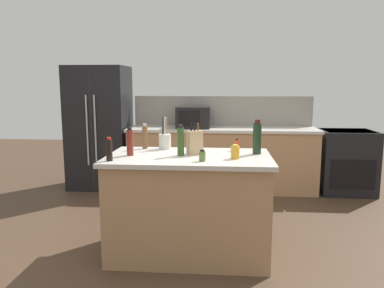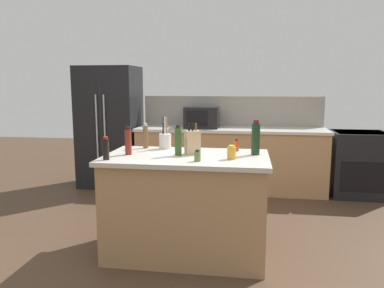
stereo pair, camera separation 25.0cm
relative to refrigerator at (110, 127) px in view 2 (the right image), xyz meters
The scene contains 17 objects.
ground_plane 2.90m from the refrigerator, 54.93° to the right, with size 14.00×14.00×0.00m, color #473323.
back_counter_run 1.93m from the refrigerator, ahead, with size 2.80×0.66×0.94m.
wall_backsplash 1.91m from the refrigerator, ahead, with size 2.76×0.03×0.46m, color gray.
kitchen_island 2.79m from the refrigerator, 54.93° to the right, with size 1.49×0.87×0.94m.
refrigerator is the anchor object (origin of this frame).
range_oven 3.73m from the refrigerator, ahead, with size 0.76×0.65×0.92m.
microwave 1.46m from the refrigerator, ahead, with size 0.50×0.39×0.31m.
knife_block 2.73m from the refrigerator, 53.35° to the right, with size 0.16×0.15×0.29m.
utensil_crock 2.33m from the refrigerator, 55.75° to the right, with size 0.12×0.12×0.32m.
spice_jar_paprika 2.82m from the refrigerator, 44.08° to the right, with size 0.05×0.05×0.12m.
olive_oil_bottle 2.72m from the refrigerator, 56.29° to the right, with size 0.06×0.06×0.28m.
pepper_grinder 2.22m from the refrigerator, 60.05° to the right, with size 0.05×0.05×0.25m.
soy_sauce_bottle 2.71m from the refrigerator, 69.94° to the right, with size 0.05×0.05×0.20m.
wine_bottle 3.06m from the refrigerator, 43.92° to the right, with size 0.08×0.08×0.32m.
honey_jar 3.09m from the refrigerator, 49.87° to the right, with size 0.08×0.08×0.12m.
vinegar_bottle 2.52m from the refrigerator, 65.47° to the right, with size 0.06×0.06×0.26m.
spice_jar_oregano 3.03m from the refrigerator, 55.51° to the right, with size 0.06×0.06×0.10m.
Camera 2 is at (0.55, -3.31, 1.58)m, focal length 35.00 mm.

